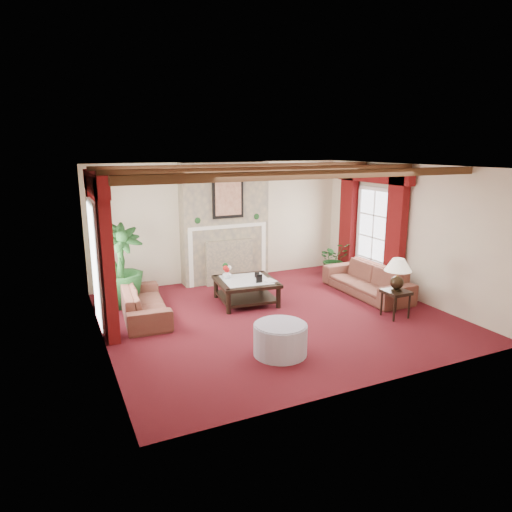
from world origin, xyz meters
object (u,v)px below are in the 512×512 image
sofa_right (367,275)px  ottoman (280,339)px  sofa_left (144,297)px  side_table (395,304)px  potted_palm (121,284)px  coffee_table (246,291)px

sofa_right → ottoman: size_ratio=2.63×
sofa_left → side_table: bearing=-110.4°
potted_palm → coffee_table: potted_palm is taller
side_table → sofa_right: bearing=74.0°
sofa_left → coffee_table: 2.00m
sofa_left → side_table: sofa_left is taller
sofa_left → potted_palm: bearing=23.8°
sofa_right → ottoman: (-2.99, -1.78, -0.18)m
side_table → coffee_table: bearing=139.0°
potted_palm → side_table: bearing=-31.6°
sofa_left → potted_palm: potted_palm is taller
sofa_right → potted_palm: 5.00m
coffee_table → sofa_left: bearing=-175.8°
coffee_table → ottoman: ottoman is taller
sofa_left → side_table: (4.14, -1.94, -0.12)m
sofa_right → coffee_table: 2.59m
sofa_left → ottoman: bearing=-143.2°
sofa_right → ottoman: 3.48m
coffee_table → potted_palm: bearing=165.6°
sofa_left → ottoman: (1.53, -2.42, -0.14)m
sofa_left → sofa_right: sofa_right is taller
sofa_left → potted_palm: size_ratio=1.12×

